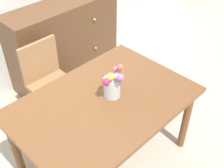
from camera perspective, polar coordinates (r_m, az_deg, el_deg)
ground_plane at (r=2.90m, az=-1.37°, el=-14.42°), size 12.00×12.00×0.00m
dining_table at (r=2.40m, az=-1.61°, el=-4.94°), size 1.47×1.02×0.76m
chair_far at (r=3.02m, az=-12.63°, el=1.20°), size 0.42×0.42×0.90m
dresser at (r=3.63m, az=-9.42°, el=8.28°), size 1.40×0.47×1.00m
flower_vase at (r=2.30m, az=0.17°, el=-0.02°), size 0.23×0.20×0.28m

